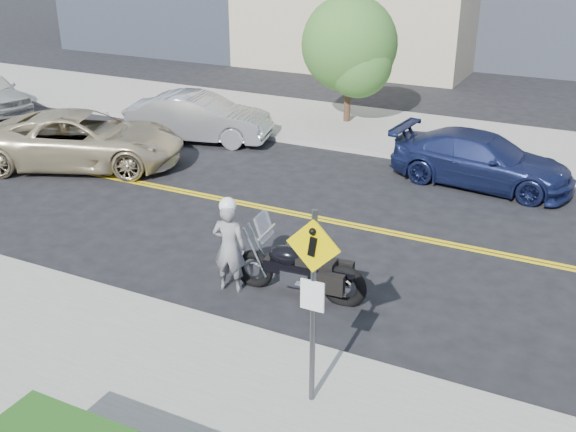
# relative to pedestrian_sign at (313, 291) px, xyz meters

# --- Properties ---
(ground_plane) EXTENTS (120.00, 120.00, 0.00)m
(ground_plane) POSITION_rel_pedestrian_sign_xyz_m (-4.20, 6.31, -1.96)
(ground_plane) COLOR black
(ground_plane) RESTS_ON ground
(sidewalk_near) EXTENTS (60.00, 5.00, 0.15)m
(sidewalk_near) POSITION_rel_pedestrian_sign_xyz_m (-4.20, -1.19, -1.89)
(sidewalk_near) COLOR #9E9B91
(sidewalk_near) RESTS_ON ground_plane
(sidewalk_far) EXTENTS (60.00, 5.00, 0.15)m
(sidewalk_far) POSITION_rel_pedestrian_sign_xyz_m (-4.20, 13.81, -1.89)
(sidewalk_far) COLOR #9E9B91
(sidewalk_far) RESTS_ON ground_plane
(pedestrian_sign) EXTENTS (0.78, 0.08, 3.00)m
(pedestrian_sign) POSITION_rel_pedestrian_sign_xyz_m (0.00, 0.00, 0.00)
(pedestrian_sign) COLOR #4C4C51
(pedestrian_sign) RESTS_ON sidewalk_near
(motorcyclist) EXTENTS (0.72, 0.54, 1.92)m
(motorcyclist) POSITION_rel_pedestrian_sign_xyz_m (-2.85, 2.46, -1.01)
(motorcyclist) COLOR #AFAFB4
(motorcyclist) RESTS_ON ground
(motorcycle) EXTENTS (2.61, 0.97, 1.56)m
(motorcycle) POSITION_rel_pedestrian_sign_xyz_m (-1.57, 2.87, -1.18)
(motorcycle) COLOR black
(motorcycle) RESTS_ON ground
(suv) EXTENTS (6.27, 4.61, 1.58)m
(suv) POSITION_rel_pedestrian_sign_xyz_m (-10.35, 6.76, -1.17)
(suv) COLOR #C3B38F
(suv) RESTS_ON ground
(parked_car_silver) EXTENTS (4.88, 2.69, 1.53)m
(parked_car_silver) POSITION_rel_pedestrian_sign_xyz_m (-8.75, 10.32, -1.20)
(parked_car_silver) COLOR #A2A5AA
(parked_car_silver) RESTS_ON ground
(parked_car_blue) EXTENTS (4.98, 2.39, 1.40)m
(parked_car_blue) POSITION_rel_pedestrian_sign_xyz_m (0.24, 10.35, -1.26)
(parked_car_blue) COLOR navy
(parked_car_blue) RESTS_ON ground
(tree_far_a) EXTENTS (3.22, 3.22, 4.40)m
(tree_far_a) POSITION_rel_pedestrian_sign_xyz_m (-5.16, 14.16, 0.83)
(tree_far_a) COLOR #382619
(tree_far_a) RESTS_ON ground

